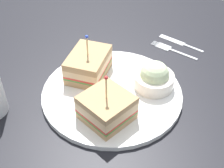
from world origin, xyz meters
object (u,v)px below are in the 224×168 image
at_px(fork, 169,48).
at_px(sandwich_half_front, 107,108).
at_px(plate, 112,93).
at_px(knife, 179,42).
at_px(coleslaw_bowl, 154,78).
at_px(sandwich_half_back, 88,65).

bearing_deg(fork, sandwich_half_front, 99.00).
bearing_deg(plate, fork, -88.98).
xyz_separation_m(sandwich_half_front, knife, (0.04, -0.32, -0.03)).
height_order(fork, knife, same).
distance_m(coleslaw_bowl, fork, 0.16).
bearing_deg(knife, fork, 86.01).
xyz_separation_m(plate, knife, (0.00, -0.26, -0.00)).
xyz_separation_m(coleslaw_bowl, knife, (0.06, -0.19, -0.03)).
relative_size(sandwich_half_back, coleslaw_bowl, 1.48).
distance_m(sandwich_half_front, fork, 0.29).
xyz_separation_m(plate, sandwich_half_back, (0.07, -0.01, 0.03)).
xyz_separation_m(sandwich_half_back, knife, (-0.07, -0.25, -0.04)).
xyz_separation_m(coleslaw_bowl, fork, (0.06, -0.15, -0.03)).
height_order(sandwich_half_back, coleslaw_bowl, sandwich_half_back).
distance_m(sandwich_half_back, knife, 0.26).
distance_m(plate, knife, 0.26).
xyz_separation_m(fork, knife, (-0.00, -0.04, 0.00)).
relative_size(plate, fork, 2.33).
height_order(sandwich_half_front, coleslaw_bowl, sandwich_half_front).
distance_m(sandwich_half_front, sandwich_half_back, 0.14).
distance_m(sandwich_half_back, coleslaw_bowl, 0.14).
distance_m(plate, sandwich_half_back, 0.08).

